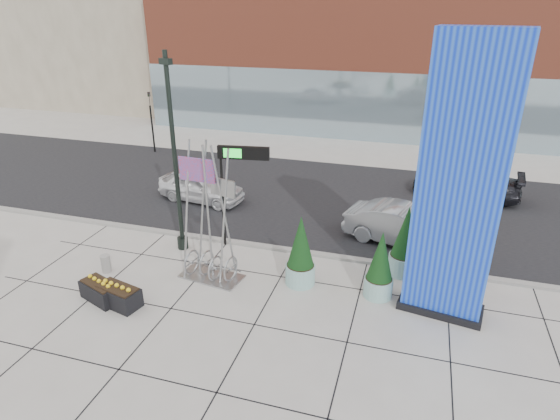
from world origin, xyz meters
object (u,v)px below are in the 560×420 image
(lamp_post, at_px, (176,175))
(public_art_sculpture, at_px, (210,245))
(blue_pylon, at_px, (459,191))
(car_silver_mid, at_px, (404,226))
(car_white_west, at_px, (201,187))
(concrete_bollard, at_px, (106,264))
(overhead_street_sign, at_px, (238,162))

(lamp_post, relative_size, public_art_sculpture, 1.51)
(blue_pylon, xyz_separation_m, car_silver_mid, (-1.48, 4.51, -3.49))
(car_silver_mid, bearing_deg, lamp_post, 123.42)
(blue_pylon, height_order, lamp_post, blue_pylon)
(public_art_sculpture, xyz_separation_m, car_silver_mid, (6.72, 4.81, -0.56))
(lamp_post, height_order, car_silver_mid, lamp_post)
(lamp_post, height_order, car_white_west, lamp_post)
(public_art_sculpture, bearing_deg, blue_pylon, 10.83)
(blue_pylon, relative_size, concrete_bollard, 12.78)
(lamp_post, bearing_deg, concrete_bollard, -127.10)
(blue_pylon, xyz_separation_m, concrete_bollard, (-12.26, -1.08, -3.97))
(public_art_sculpture, distance_m, overhead_street_sign, 3.50)
(car_silver_mid, bearing_deg, concrete_bollard, 131.88)
(public_art_sculpture, relative_size, overhead_street_sign, 1.21)
(overhead_street_sign, height_order, car_silver_mid, overhead_street_sign)
(lamp_post, distance_m, concrete_bollard, 4.33)
(public_art_sculpture, xyz_separation_m, car_white_west, (-3.60, 6.74, -0.61))
(blue_pylon, distance_m, car_silver_mid, 5.89)
(blue_pylon, bearing_deg, car_white_west, 160.98)
(lamp_post, height_order, overhead_street_sign, lamp_post)
(overhead_street_sign, distance_m, car_silver_mid, 7.49)
(blue_pylon, bearing_deg, lamp_post, -178.52)
(concrete_bollard, bearing_deg, overhead_street_sign, 38.21)
(public_art_sculpture, relative_size, car_silver_mid, 1.05)
(concrete_bollard, relative_size, car_silver_mid, 0.14)
(blue_pylon, height_order, concrete_bollard, blue_pylon)
(lamp_post, xyz_separation_m, overhead_street_sign, (2.33, 0.80, 0.50))
(lamp_post, height_order, concrete_bollard, lamp_post)
(lamp_post, distance_m, car_white_west, 5.75)
(car_silver_mid, bearing_deg, public_art_sculpture, 140.04)
(public_art_sculpture, height_order, car_silver_mid, public_art_sculpture)
(blue_pylon, xyz_separation_m, public_art_sculpture, (-8.20, -0.30, -2.93))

